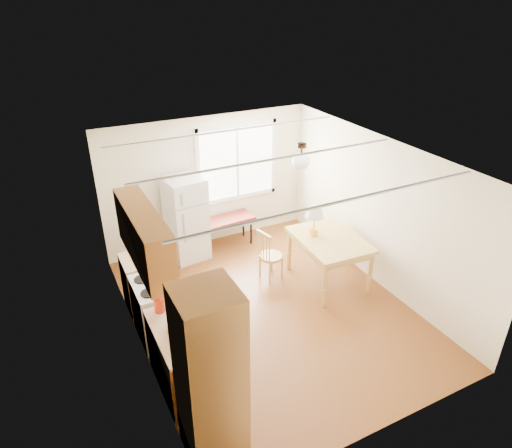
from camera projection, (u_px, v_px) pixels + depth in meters
room_shell at (271, 240)px, 6.60m from camera, size 4.60×5.60×2.62m
kitchen_run at (173, 323)px, 5.60m from camera, size 0.65×3.40×2.20m
window_unit at (237, 162)px, 8.66m from camera, size 1.64×0.05×1.51m
pendant_light at (301, 160)px, 6.74m from camera, size 0.26×0.26×0.40m
refrigerator at (186, 219)px, 8.25m from camera, size 0.71×0.71×1.56m
bench at (223, 222)px, 8.72m from camera, size 1.26×0.53×0.57m
dining_table at (329, 244)px, 7.55m from camera, size 1.08×1.39×0.83m
chair at (267, 253)px, 7.71m from camera, size 0.42×0.42×0.90m
table_lamp at (315, 214)px, 7.43m from camera, size 0.31×0.31×0.54m
coffee_maker at (177, 322)px, 5.35m from camera, size 0.17×0.22×0.32m
kettle at (159, 304)px, 5.67m from camera, size 0.14×0.14×0.26m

